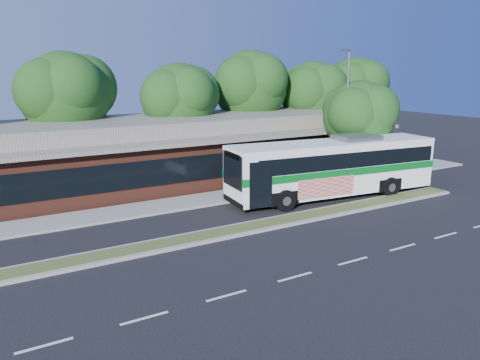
{
  "coord_description": "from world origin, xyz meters",
  "views": [
    {
      "loc": [
        -13.26,
        -18.18,
        7.74
      ],
      "look_at": [
        -0.9,
        2.69,
        2.0
      ],
      "focal_mm": 35.0,
      "sensor_mm": 36.0,
      "label": 1
    }
  ],
  "objects_px": {
    "lamp_post": "(346,112)",
    "transit_bus": "(334,164)",
    "sedan": "(30,197)",
    "sidewalk_tree": "(361,114)"
  },
  "relations": [
    {
      "from": "lamp_post",
      "to": "sedan",
      "type": "distance_m",
      "value": 20.85
    },
    {
      "from": "transit_bus",
      "to": "sidewalk_tree",
      "type": "bearing_deg",
      "value": 37.42
    },
    {
      "from": "sidewalk_tree",
      "to": "sedan",
      "type": "bearing_deg",
      "value": 170.95
    },
    {
      "from": "lamp_post",
      "to": "transit_bus",
      "type": "bearing_deg",
      "value": -140.49
    },
    {
      "from": "sedan",
      "to": "sidewalk_tree",
      "type": "bearing_deg",
      "value": -75.92
    },
    {
      "from": "sidewalk_tree",
      "to": "transit_bus",
      "type": "bearing_deg",
      "value": -148.82
    },
    {
      "from": "lamp_post",
      "to": "sedan",
      "type": "height_order",
      "value": "lamp_post"
    },
    {
      "from": "transit_bus",
      "to": "sidewalk_tree",
      "type": "relative_size",
      "value": 1.95
    },
    {
      "from": "sedan",
      "to": "sidewalk_tree",
      "type": "xyz_separation_m",
      "value": [
        21.87,
        -3.49,
        3.89
      ]
    },
    {
      "from": "transit_bus",
      "to": "sedan",
      "type": "relative_size",
      "value": 2.72
    }
  ]
}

